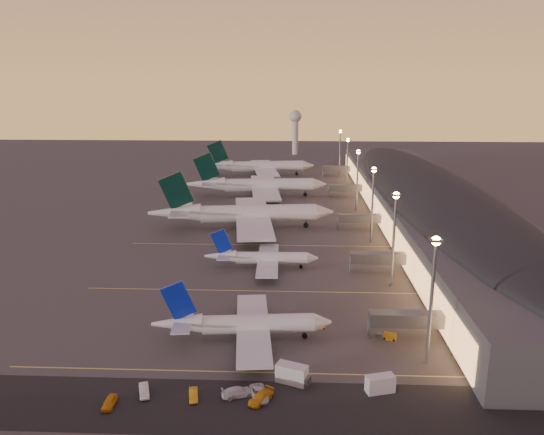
# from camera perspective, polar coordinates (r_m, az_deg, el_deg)

# --- Properties ---
(ground) EXTENTS (700.00, 700.00, 0.00)m
(ground) POSITION_cam_1_polar(r_m,az_deg,el_deg) (145.31, -1.56, -7.14)
(ground) COLOR #3D3A38
(airliner_narrow_south) EXTENTS (38.29, 34.35, 13.67)m
(airliner_narrow_south) POSITION_cam_1_polar(r_m,az_deg,el_deg) (114.73, -3.17, -11.41)
(airliner_narrow_south) COLOR silver
(airliner_narrow_south) RESTS_ON ground
(airliner_narrow_north) EXTENTS (33.49, 29.83, 11.99)m
(airliner_narrow_north) POSITION_cam_1_polar(r_m,az_deg,el_deg) (156.04, -1.14, -4.37)
(airliner_narrow_north) COLOR silver
(airliner_narrow_north) RESTS_ON ground
(airliner_wide_near) EXTENTS (68.78, 63.09, 22.00)m
(airliner_wide_near) POSITION_cam_1_polar(r_m,az_deg,el_deg) (196.47, -3.21, 0.38)
(airliner_wide_near) COLOR silver
(airliner_wide_near) RESTS_ON ground
(airliner_wide_mid) EXTENTS (66.98, 61.32, 21.42)m
(airliner_wide_mid) POSITION_cam_1_polar(r_m,az_deg,el_deg) (250.58, -1.67, 3.47)
(airliner_wide_mid) COLOR silver
(airliner_wide_mid) RESTS_ON ground
(airliner_wide_far) EXTENTS (65.45, 60.22, 20.96)m
(airliner_wide_far) POSITION_cam_1_polar(r_m,az_deg,el_deg) (306.45, -1.52, 5.49)
(airliner_wide_far) COLOR silver
(airliner_wide_far) RESTS_ON ground
(terminal_building) EXTENTS (56.35, 255.00, 17.46)m
(terminal_building) POSITION_cam_1_polar(r_m,az_deg,el_deg) (218.25, 16.23, 2.10)
(terminal_building) COLOR #454549
(terminal_building) RESTS_ON ground
(light_masts) EXTENTS (2.20, 217.20, 25.90)m
(light_masts) POSITION_cam_1_polar(r_m,az_deg,el_deg) (204.60, 9.83, 4.17)
(light_masts) COLOR slate
(light_masts) RESTS_ON ground
(radar_tower) EXTENTS (9.00, 9.00, 32.50)m
(radar_tower) POSITION_cam_1_polar(r_m,az_deg,el_deg) (395.93, 2.53, 9.95)
(radar_tower) COLOR silver
(radar_tower) RESTS_ON ground
(service_lane) EXTENTS (260.00, 16.00, 0.01)m
(service_lane) POSITION_cam_1_polar(r_m,az_deg,el_deg) (95.76, -4.03, -19.62)
(service_lane) COLOR black
(service_lane) RESTS_ON ground
(lane_markings) EXTENTS (90.00, 180.36, 0.00)m
(lane_markings) POSITION_cam_1_polar(r_m,az_deg,el_deg) (182.99, -0.69, -2.51)
(lane_markings) COLOR #D8C659
(lane_markings) RESTS_ON ground
(baggage_tug_a) EXTENTS (4.41, 2.89, 1.23)m
(baggage_tug_a) POSITION_cam_1_polar(r_m,az_deg,el_deg) (118.97, 12.30, -12.35)
(baggage_tug_a) COLOR orange
(baggage_tug_a) RESTS_ON ground
(baggage_tug_b) EXTENTS (3.38, 1.62, 0.99)m
(baggage_tug_b) POSITION_cam_1_polar(r_m,az_deg,el_deg) (121.23, 4.97, -11.57)
(baggage_tug_b) COLOR orange
(baggage_tug_b) RESTS_ON ground
(catering_truck_a) EXTENTS (6.70, 4.55, 3.52)m
(catering_truck_a) POSITION_cam_1_polar(r_m,az_deg,el_deg) (100.89, 2.33, -16.54)
(catering_truck_a) COLOR silver
(catering_truck_a) RESTS_ON ground
(catering_truck_b) EXTENTS (5.92, 3.54, 3.12)m
(catering_truck_b) POSITION_cam_1_polar(r_m,az_deg,el_deg) (100.46, 11.72, -17.14)
(catering_truck_b) COLOR silver
(catering_truck_b) RESTS_ON ground
(service_van_a) EXTENTS (3.08, 5.01, 1.56)m
(service_van_a) POSITION_cam_1_polar(r_m,az_deg,el_deg) (100.68, -13.60, -17.63)
(service_van_a) COLOR silver
(service_van_a) RESTS_ON ground
(service_van_b) EXTENTS (2.33, 4.49, 1.41)m
(service_van_b) POSITION_cam_1_polar(r_m,az_deg,el_deg) (98.14, -8.45, -18.33)
(service_van_b) COLOR orange
(service_van_b) RESTS_ON ground
(service_van_c) EXTENTS (4.15, 6.29, 1.61)m
(service_van_c) POSITION_cam_1_polar(r_m,az_deg,el_deg) (97.34, -1.40, -18.39)
(service_van_c) COLOR silver
(service_van_c) RESTS_ON ground
(service_van_d) EXTENTS (4.91, 5.84, 1.60)m
(service_van_d) POSITION_cam_1_polar(r_m,az_deg,el_deg) (96.41, -1.20, -18.75)
(service_van_d) COLOR orange
(service_van_d) RESTS_ON ground
(service_van_e) EXTENTS (6.17, 4.10, 1.66)m
(service_van_e) POSITION_cam_1_polar(r_m,az_deg,el_deg) (97.84, -3.70, -18.21)
(service_van_e) COLOR silver
(service_van_e) RESTS_ON ground
(service_van_f) EXTENTS (1.85, 4.53, 1.54)m
(service_van_f) POSITION_cam_1_polar(r_m,az_deg,el_deg) (99.15, -17.08, -18.45)
(service_van_f) COLOR orange
(service_van_f) RESTS_ON ground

